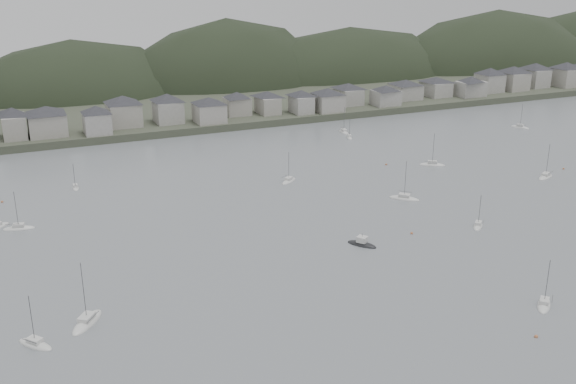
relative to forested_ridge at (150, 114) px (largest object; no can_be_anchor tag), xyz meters
name	(u,v)px	position (x,y,z in m)	size (l,w,h in m)	color
ground	(461,351)	(-4.83, -269.40, 11.28)	(900.00, 900.00, 0.00)	slate
far_shore_land	(130,84)	(-4.83, 25.60, 12.78)	(900.00, 250.00, 3.00)	#383D2D
forested_ridge	(150,114)	(0.00, 0.00, 0.00)	(851.55, 103.94, 102.57)	black
waterfront_town	(293,99)	(45.75, -86.06, 19.95)	(451.48, 28.46, 12.92)	#99958C
moored_fleet	(228,247)	(-27.76, -210.36, 11.46)	(267.07, 177.67, 13.56)	silver
motor_launch_far	(362,244)	(2.60, -221.98, 11.58)	(6.53, 7.84, 3.82)	black
mooring_buoys	(344,242)	(-0.63, -218.87, 11.43)	(176.50, 125.92, 0.70)	#B4663C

